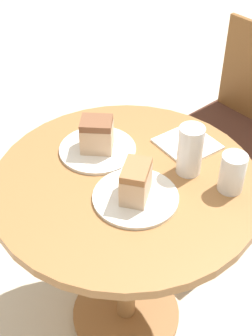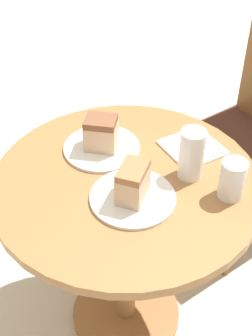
{
  "view_description": "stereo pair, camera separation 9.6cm",
  "coord_description": "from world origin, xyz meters",
  "px_view_note": "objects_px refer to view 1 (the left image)",
  "views": [
    {
      "loc": [
        0.72,
        -0.71,
        1.61
      ],
      "look_at": [
        0.0,
        0.0,
        0.75
      ],
      "focal_mm": 50.0,
      "sensor_mm": 36.0,
      "label": 1
    },
    {
      "loc": [
        0.79,
        -0.64,
        1.61
      ],
      "look_at": [
        0.0,
        0.0,
        0.75
      ],
      "focal_mm": 50.0,
      "sensor_mm": 36.0,
      "label": 2
    }
  ],
  "objects_px": {
    "chair": "(237,130)",
    "glass_lemonade": "(190,153)",
    "plate_near": "(136,197)",
    "cake_slice_near": "(136,182)",
    "cake_slice_far": "(97,135)",
    "glass_water": "(232,175)",
    "plate_far": "(98,149)"
  },
  "relations": [
    {
      "from": "chair",
      "to": "glass_lemonade",
      "type": "bearing_deg",
      "value": -68.17
    },
    {
      "from": "plate_near",
      "to": "cake_slice_near",
      "type": "xyz_separation_m",
      "value": [
        0.0,
        0.0,
        0.06
      ]
    },
    {
      "from": "cake_slice_far",
      "to": "glass_water",
      "type": "distance_m",
      "value": 0.42
    },
    {
      "from": "plate_near",
      "to": "glass_lemonade",
      "type": "height_order",
      "value": "glass_lemonade"
    },
    {
      "from": "chair",
      "to": "cake_slice_near",
      "type": "xyz_separation_m",
      "value": [
        0.17,
        -0.79,
        0.31
      ]
    },
    {
      "from": "cake_slice_far",
      "to": "glass_lemonade",
      "type": "distance_m",
      "value": 0.29
    },
    {
      "from": "plate_far",
      "to": "cake_slice_near",
      "type": "bearing_deg",
      "value": -16.28
    },
    {
      "from": "cake_slice_near",
      "to": "glass_lemonade",
      "type": "distance_m",
      "value": 0.2
    },
    {
      "from": "glass_lemonade",
      "to": "glass_water",
      "type": "xyz_separation_m",
      "value": [
        0.13,
        0.03,
        -0.02
      ]
    },
    {
      "from": "cake_slice_near",
      "to": "plate_far",
      "type": "bearing_deg",
      "value": 163.72
    },
    {
      "from": "plate_far",
      "to": "glass_lemonade",
      "type": "distance_m",
      "value": 0.3
    },
    {
      "from": "plate_far",
      "to": "glass_water",
      "type": "relative_size",
      "value": 2.04
    },
    {
      "from": "plate_near",
      "to": "plate_far",
      "type": "distance_m",
      "value": 0.24
    },
    {
      "from": "chair",
      "to": "plate_far",
      "type": "relative_size",
      "value": 3.57
    },
    {
      "from": "plate_near",
      "to": "cake_slice_far",
      "type": "bearing_deg",
      "value": 163.72
    },
    {
      "from": "plate_far",
      "to": "glass_lemonade",
      "type": "relative_size",
      "value": 1.54
    },
    {
      "from": "chair",
      "to": "glass_water",
      "type": "distance_m",
      "value": 0.72
    },
    {
      "from": "cake_slice_far",
      "to": "glass_lemonade",
      "type": "xyz_separation_m",
      "value": [
        0.26,
        0.13,
        0.01
      ]
    },
    {
      "from": "plate_near",
      "to": "cake_slice_near",
      "type": "bearing_deg",
      "value": 45.0
    },
    {
      "from": "cake_slice_far",
      "to": "glass_water",
      "type": "bearing_deg",
      "value": 21.1
    },
    {
      "from": "plate_far",
      "to": "cake_slice_near",
      "type": "relative_size",
      "value": 1.91
    },
    {
      "from": "plate_far",
      "to": "cake_slice_far",
      "type": "xyz_separation_m",
      "value": [
        0.0,
        -0.0,
        0.06
      ]
    },
    {
      "from": "chair",
      "to": "plate_far",
      "type": "height_order",
      "value": "chair"
    },
    {
      "from": "plate_far",
      "to": "glass_water",
      "type": "distance_m",
      "value": 0.42
    },
    {
      "from": "glass_lemonade",
      "to": "chair",
      "type": "bearing_deg",
      "value": 108.16
    },
    {
      "from": "plate_near",
      "to": "glass_water",
      "type": "height_order",
      "value": "glass_water"
    },
    {
      "from": "cake_slice_far",
      "to": "glass_water",
      "type": "relative_size",
      "value": 1.06
    },
    {
      "from": "plate_near",
      "to": "cake_slice_far",
      "type": "height_order",
      "value": "cake_slice_far"
    },
    {
      "from": "glass_lemonade",
      "to": "cake_slice_far",
      "type": "bearing_deg",
      "value": -154.15
    },
    {
      "from": "plate_far",
      "to": "glass_water",
      "type": "xyz_separation_m",
      "value": [
        0.39,
        0.15,
        0.05
      ]
    },
    {
      "from": "cake_slice_far",
      "to": "plate_far",
      "type": "bearing_deg",
      "value": 165.96
    },
    {
      "from": "plate_far",
      "to": "glass_lemonade",
      "type": "xyz_separation_m",
      "value": [
        0.26,
        0.13,
        0.06
      ]
    }
  ]
}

